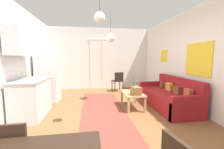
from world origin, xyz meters
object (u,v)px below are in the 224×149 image
object	(u,v)px
pendant_lamp_near	(100,18)
coffee_table	(133,95)
bamboo_vase	(134,86)
pendant_lamp_far	(111,38)
accent_chair	(118,80)
refrigerator	(48,76)
couch	(169,97)
handbag	(136,91)

from	to	relation	value
pendant_lamp_near	coffee_table	bearing A→B (deg)	47.35
bamboo_vase	pendant_lamp_far	bearing A→B (deg)	149.30
accent_chair	refrigerator	bearing A→B (deg)	10.69
couch	pendant_lamp_near	xyz separation A→B (m)	(-2.03, -0.98, 1.86)
handbag	pendant_lamp_far	world-z (taller)	pendant_lamp_far
accent_chair	bamboo_vase	bearing A→B (deg)	82.96
accent_chair	pendant_lamp_near	bearing A→B (deg)	61.61
accent_chair	pendant_lamp_far	size ratio (longest dim) A/B	0.95
bamboo_vase	accent_chair	distance (m)	1.76
bamboo_vase	pendant_lamp_near	world-z (taller)	pendant_lamp_near
handbag	accent_chair	bearing A→B (deg)	90.76
handbag	pendant_lamp_near	world-z (taller)	pendant_lamp_near
couch	refrigerator	bearing A→B (deg)	162.66
handbag	pendant_lamp_far	xyz separation A→B (m)	(-0.54, 0.90, 1.47)
couch	accent_chair	size ratio (longest dim) A/B	2.48
coffee_table	handbag	bearing A→B (deg)	-85.98
bamboo_vase	handbag	size ratio (longest dim) A/B	1.44
pendant_lamp_far	handbag	bearing A→B (deg)	-59.14
handbag	bamboo_vase	bearing A→B (deg)	79.77
refrigerator	pendant_lamp_far	size ratio (longest dim) A/B	1.94
couch	pendant_lamp_near	world-z (taller)	pendant_lamp_near
coffee_table	bamboo_vase	size ratio (longest dim) A/B	1.82
bamboo_vase	refrigerator	distance (m)	2.73
couch	handbag	bearing A→B (deg)	-170.48
couch	refrigerator	distance (m)	3.77
couch	bamboo_vase	xyz separation A→B (m)	(-0.95, 0.35, 0.29)
accent_chair	pendant_lamp_far	world-z (taller)	pendant_lamp_far
coffee_table	bamboo_vase	bearing A→B (deg)	68.01
coffee_table	accent_chair	world-z (taller)	accent_chair
couch	accent_chair	bearing A→B (deg)	117.03
couch	handbag	xyz separation A→B (m)	(-1.04, -0.17, 0.27)
couch	bamboo_vase	bearing A→B (deg)	159.78
bamboo_vase	accent_chair	world-z (taller)	bamboo_vase
pendant_lamp_far	refrigerator	bearing A→B (deg)	168.95
bamboo_vase	refrigerator	xyz separation A→B (m)	(-2.61, 0.76, 0.26)
accent_chair	pendant_lamp_far	bearing A→B (deg)	58.70
accent_chair	couch	bearing A→B (deg)	105.91
couch	pendant_lamp_far	xyz separation A→B (m)	(-1.58, 0.72, 1.74)
coffee_table	pendant_lamp_near	bearing A→B (deg)	-132.65
refrigerator	coffee_table	bearing A→B (deg)	-22.59
pendant_lamp_far	pendant_lamp_near	bearing A→B (deg)	-104.86
bamboo_vase	accent_chair	size ratio (longest dim) A/B	0.58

